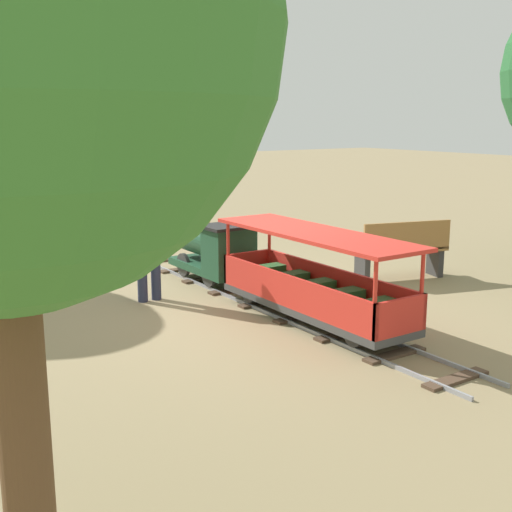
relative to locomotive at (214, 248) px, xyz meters
The scene contains 6 objects.
ground_plane 1.03m from the locomotive, 90.00° to the right, with size 60.00×60.00×0.00m, color #8C7A56.
track 1.30m from the locomotive, 90.00° to the right, with size 0.70×6.40×0.04m.
locomotive is the anchor object (origin of this frame).
passenger_car 2.11m from the locomotive, 90.00° to the right, with size 0.76×2.70×0.97m.
conductor_person 1.23m from the locomotive, 164.10° to the right, with size 0.30×0.30×1.62m.
park_bench 2.58m from the locomotive, 29.08° to the right, with size 1.36×0.74×0.82m.
Camera 1 is at (-4.33, -6.54, 2.19)m, focal length 46.03 mm.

